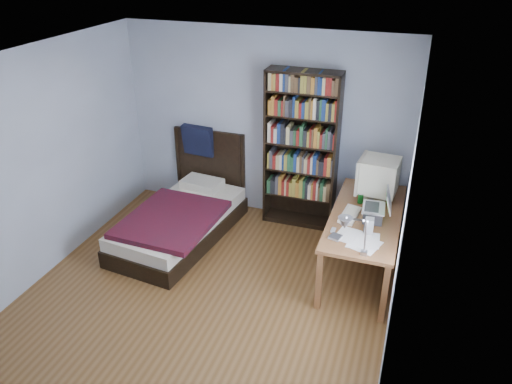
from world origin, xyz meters
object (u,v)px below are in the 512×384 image
Objects in this scene: speaker at (369,226)px; bed at (182,217)px; laptop at (375,212)px; keyboard at (350,215)px; desk at (369,218)px; crt_monitor at (377,176)px; desk_lamp at (349,226)px; bookshelf at (301,151)px; soda_can at (360,198)px.

bed is at bearing 165.31° from speaker.
speaker is at bearing -10.08° from bed.
laptop is 0.29m from speaker.
laptop is at bearing 81.03° from speaker.
keyboard is at bearing -3.35° from bed.
crt_monitor is at bearing -49.70° from desk.
desk_lamp is (-0.14, -1.08, 0.41)m from laptop.
desk is 2.69× the size of desk_lamp.
desk_lamp is 0.31× the size of bookshelf.
desk is 0.95m from speaker.
keyboard is (-0.13, 1.08, -0.50)m from desk_lamp.
desk is 0.84× the size of bookshelf.
desk is at bearing 11.00° from bed.
crt_monitor reaches higher than bed.
speaker reaches higher than desk.
speaker is (0.03, -0.82, -0.20)m from crt_monitor.
crt_monitor reaches higher than speaker.
laptop is 0.28m from keyboard.
desk_lamp is 1.20m from keyboard.
speaker is at bearing -44.67° from keyboard.
bed is at bearing -148.92° from bookshelf.
desk_lamp reaches higher than speaker.
desk is at bearing 79.86° from keyboard.
desk is at bearing -20.30° from bookshelf.
crt_monitor is 0.24× the size of bookshelf.
crt_monitor is 1.63m from desk_lamp.
desk is 9.91× the size of speaker.
bed is (-2.25, 1.21, -0.99)m from desk_lamp.
keyboard is 0.35m from soda_can.
soda_can is at bearing 5.76° from bed.
bookshelf reaches higher than speaker.
crt_monitor reaches higher than keyboard.
soda_can is 1.06m from bookshelf.
desk is 2.34m from bed.
desk_lamp is at bearing -28.28° from bed.
keyboard is (-0.17, -0.57, 0.32)m from desk.
crt_monitor is 1.33× the size of laptop.
laptop reaches higher than keyboard.
crt_monitor is at bearing 50.79° from soda_can.
bookshelf is at bearing 159.70° from desk.
crt_monitor is 0.78× the size of desk_lamp.
speaker reaches higher than soda_can.
soda_can is (-0.20, 0.35, -0.05)m from laptop.
crt_monitor is 1.20× the size of keyboard.
crt_monitor is 0.84m from speaker.
crt_monitor is at bearing 87.11° from desk_lamp.
desk_lamp is at bearing -77.09° from keyboard.
keyboard is 2.18m from bed.
speaker is 1.61m from bookshelf.
bookshelf is at bearing 145.85° from soda_can.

